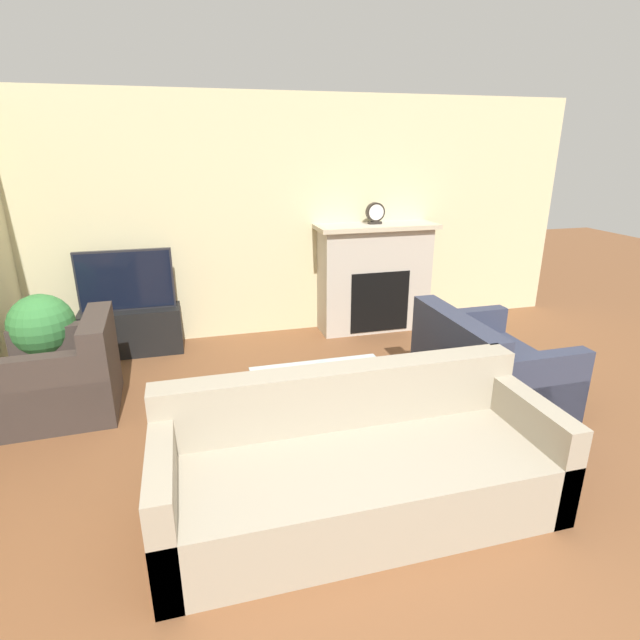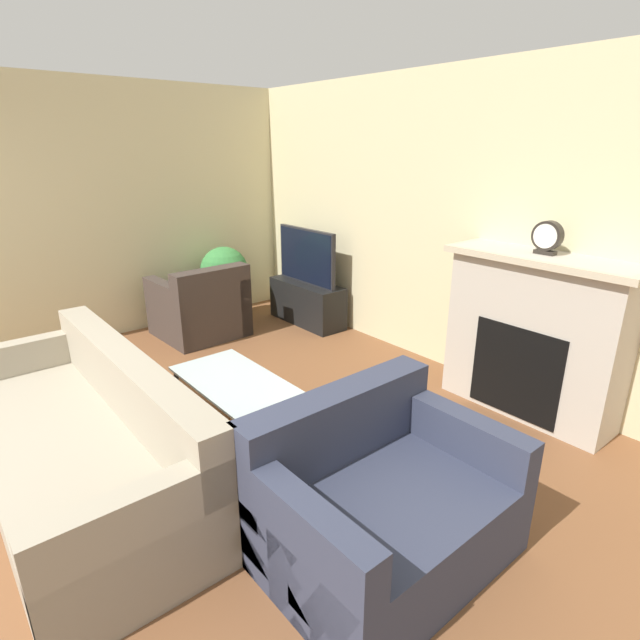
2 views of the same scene
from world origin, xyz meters
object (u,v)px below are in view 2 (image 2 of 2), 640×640
(potted_plant, at_px, (225,275))
(mantel_clock, at_px, (547,237))
(tv, at_px, (307,256))
(armchair_by_window, at_px, (201,310))
(coffee_table, at_px, (237,386))
(couch_sectional, at_px, (85,446))
(couch_loveseat, at_px, (379,504))

(potted_plant, relative_size, mantel_clock, 3.73)
(tv, height_order, armchair_by_window, tv)
(coffee_table, distance_m, mantel_clock, 2.52)
(mantel_clock, bearing_deg, couch_sectional, -112.46)
(armchair_by_window, bearing_deg, mantel_clock, 108.90)
(coffee_table, distance_m, potted_plant, 2.56)
(tv, relative_size, coffee_table, 0.88)
(tv, xyz_separation_m, potted_plant, (-0.67, -0.72, -0.23))
(mantel_clock, bearing_deg, tv, -178.91)
(couch_sectional, xyz_separation_m, armchair_by_window, (-1.96, 1.79, 0.01))
(coffee_table, bearing_deg, couch_loveseat, -1.39)
(armchair_by_window, distance_m, coffee_table, 2.15)
(armchair_by_window, distance_m, potted_plant, 0.59)
(armchair_by_window, relative_size, mantel_clock, 3.64)
(couch_loveseat, distance_m, mantel_clock, 2.32)
(couch_sectional, bearing_deg, coffee_table, 86.44)
(tv, relative_size, potted_plant, 1.05)
(potted_plant, bearing_deg, couch_sectional, -45.63)
(couch_loveseat, height_order, coffee_table, couch_loveseat)
(tv, distance_m, coffee_table, 2.53)
(couch_sectional, xyz_separation_m, couch_loveseat, (1.54, 1.02, 0.00))
(tv, distance_m, potted_plant, 1.01)
(tv, bearing_deg, couch_loveseat, -32.40)
(mantel_clock, bearing_deg, coffee_table, -121.02)
(mantel_clock, bearing_deg, couch_loveseat, -81.61)
(couch_loveseat, relative_size, armchair_by_window, 1.39)
(potted_plant, bearing_deg, tv, 47.41)
(coffee_table, height_order, potted_plant, potted_plant)
(potted_plant, distance_m, mantel_clock, 3.63)
(couch_loveseat, distance_m, coffee_table, 1.48)
(potted_plant, bearing_deg, mantel_clock, 12.71)
(couch_sectional, distance_m, mantel_clock, 3.46)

